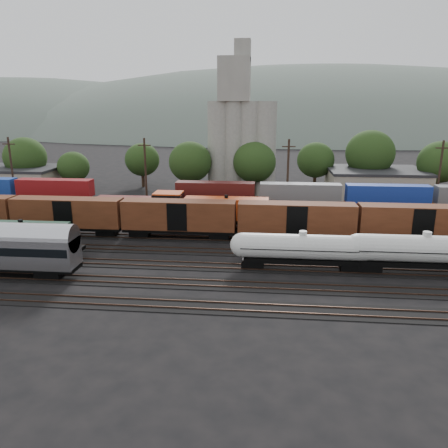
{
  "coord_description": "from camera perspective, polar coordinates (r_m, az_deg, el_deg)",
  "views": [
    {
      "loc": [
        8.54,
        -50.25,
        17.45
      ],
      "look_at": [
        3.39,
        2.0,
        3.0
      ],
      "focal_mm": 35.0,
      "sensor_mm": 36.0,
      "label": 1
    }
  ],
  "objects": [
    {
      "name": "tree_band",
      "position": [
        88.2,
        11.51,
        8.37
      ],
      "size": [
        167.04,
        19.54,
        14.5
      ],
      "color": "black",
      "rests_on": "ground"
    },
    {
      "name": "orange_locomotive",
      "position": [
        62.65,
        -2.79,
        1.86
      ],
      "size": [
        19.89,
        3.32,
        4.97
      ],
      "color": "black",
      "rests_on": "ground"
    },
    {
      "name": "tank_car_b",
      "position": [
        50.49,
        24.79,
        -3.18
      ],
      "size": [
        16.7,
        2.99,
        4.38
      ],
      "color": "silver",
      "rests_on": "ground"
    },
    {
      "name": "grain_silo",
      "position": [
        86.63,
        2.18,
        11.28
      ],
      "size": [
        13.4,
        5.0,
        29.0
      ],
      "color": "gray",
      "rests_on": "ground"
    },
    {
      "name": "container_wall",
      "position": [
        68.92,
        -8.5,
        2.91
      ],
      "size": [
        162.02,
        2.6,
        5.8
      ],
      "color": "black",
      "rests_on": "ground"
    },
    {
      "name": "tracks",
      "position": [
        53.86,
        -3.81,
        -3.5
      ],
      "size": [
        180.0,
        33.2,
        0.2
      ],
      "color": "black",
      "rests_on": "ground"
    },
    {
      "name": "distant_hills",
      "position": [
        312.94,
        8.49,
        8.25
      ],
      "size": [
        860.0,
        286.0,
        130.0
      ],
      "color": "#59665B",
      "rests_on": "ground"
    },
    {
      "name": "ground",
      "position": [
        53.87,
        -3.81,
        -3.55
      ],
      "size": [
        600.0,
        600.0,
        0.0
      ],
      "primitive_type": "plane",
      "color": "black"
    },
    {
      "name": "industrial_sheds",
      "position": [
        86.81,
        4.3,
        5.47
      ],
      "size": [
        119.38,
        17.26,
        5.1
      ],
      "color": "#9E937F",
      "rests_on": "ground"
    },
    {
      "name": "utility_poles",
      "position": [
        73.61,
        -1.11,
        6.6
      ],
      "size": [
        122.2,
        0.36,
        12.0
      ],
      "color": "black",
      "rests_on": "ground"
    },
    {
      "name": "tank_car_a",
      "position": [
        47.84,
        10.19,
        -3.14
      ],
      "size": [
        15.63,
        2.8,
        4.1
      ],
      "color": "silver",
      "rests_on": "ground"
    },
    {
      "name": "boxcar_string",
      "position": [
        60.2,
        -13.1,
        1.21
      ],
      "size": [
        122.8,
        2.9,
        4.2
      ],
      "color": "black",
      "rests_on": "ground"
    }
  ]
}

